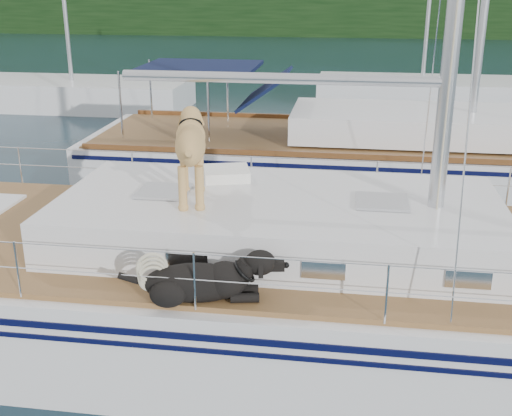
# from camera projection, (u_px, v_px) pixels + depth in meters

# --- Properties ---
(ground) EXTENTS (120.00, 120.00, 0.00)m
(ground) POSITION_uv_depth(u_px,v_px,m) (215.00, 328.00, 8.28)
(ground) COLOR black
(ground) RESTS_ON ground
(shore_bank) EXTENTS (92.00, 1.00, 1.20)m
(shore_bank) POSITION_uv_depth(u_px,v_px,m) (335.00, 27.00, 51.08)
(shore_bank) COLOR #595147
(shore_bank) RESTS_ON ground
(main_sailboat) EXTENTS (12.00, 3.82, 14.01)m
(main_sailboat) POSITION_uv_depth(u_px,v_px,m) (221.00, 281.00, 8.03)
(main_sailboat) COLOR white
(main_sailboat) RESTS_ON ground
(neighbor_sailboat) EXTENTS (11.00, 3.50, 13.30)m
(neighbor_sailboat) POSITION_uv_depth(u_px,v_px,m) (355.00, 160.00, 13.56)
(neighbor_sailboat) COLOR white
(neighbor_sailboat) RESTS_ON ground
(bg_boat_west) EXTENTS (8.00, 3.00, 11.65)m
(bg_boat_west) POSITION_uv_depth(u_px,v_px,m) (73.00, 95.00, 22.27)
(bg_boat_west) COLOR white
(bg_boat_west) RESTS_ON ground
(bg_boat_center) EXTENTS (7.20, 3.00, 11.65)m
(bg_boat_center) POSITION_uv_depth(u_px,v_px,m) (421.00, 93.00, 22.46)
(bg_boat_center) COLOR white
(bg_boat_center) RESTS_ON ground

